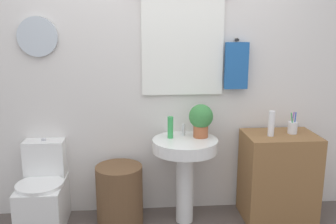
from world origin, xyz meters
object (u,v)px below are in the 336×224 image
pedestal_sink (185,159)px  potted_plant (201,119)px  soap_bottle (170,127)px  toilet (44,194)px  lotion_bottle (271,124)px  laundry_hamper (120,195)px  toothbrush_cup (293,127)px  wooden_cabinet (278,176)px

pedestal_sink → potted_plant: potted_plant is taller
soap_bottle → toilet: bearing=-179.1°
pedestal_sink → lotion_bottle: bearing=-3.2°
potted_plant → laundry_hamper: bearing=-175.1°
potted_plant → toothbrush_cup: potted_plant is taller
potted_plant → lotion_bottle: size_ratio=1.34×
soap_bottle → lotion_bottle: bearing=-6.1°
wooden_cabinet → potted_plant: potted_plant is taller
soap_bottle → potted_plant: size_ratio=0.66×
laundry_hamper → toothbrush_cup: size_ratio=2.81×
lotion_bottle → wooden_cabinet: bearing=20.7°
toilet → wooden_cabinet: size_ratio=0.95×
pedestal_sink → lotion_bottle: size_ratio=3.49×
toilet → wooden_cabinet: bearing=-0.9°
potted_plant → lotion_bottle: bearing=-9.8°
soap_bottle → toothbrush_cup: 1.05m
laundry_hamper → soap_bottle: (0.44, 0.05, 0.58)m
toilet → soap_bottle: 1.21m
pedestal_sink → toothbrush_cup: 0.96m
laundry_hamper → lotion_bottle: (1.27, -0.04, 0.61)m
pedestal_sink → soap_bottle: size_ratio=3.99×
soap_bottle → wooden_cabinet: bearing=-3.0°
wooden_cabinet → toothbrush_cup: bearing=10.8°
laundry_hamper → pedestal_sink: size_ratio=0.70×
wooden_cabinet → toothbrush_cup: toothbrush_cup is taller
laundry_hamper → toothbrush_cup: bearing=0.8°
toilet → potted_plant: bearing=1.2°
wooden_cabinet → toilet: bearing=179.1°
toilet → soap_bottle: (1.08, 0.02, 0.56)m
wooden_cabinet → potted_plant: (-0.68, 0.06, 0.52)m
pedestal_sink → soap_bottle: soap_bottle is taller
laundry_hamper → lotion_bottle: lotion_bottle is taller
potted_plant → pedestal_sink: bearing=-156.8°
wooden_cabinet → lotion_bottle: 0.50m
lotion_bottle → pedestal_sink: bearing=176.8°
toothbrush_cup → lotion_bottle: bearing=-164.1°
laundry_hamper → pedestal_sink: 0.64m
soap_bottle → potted_plant: (0.26, 0.01, 0.07)m
toilet → pedestal_sink: 1.23m
soap_bottle → potted_plant: 0.27m
potted_plant → lotion_bottle: 0.59m
laundry_hamper → potted_plant: size_ratio=1.83×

